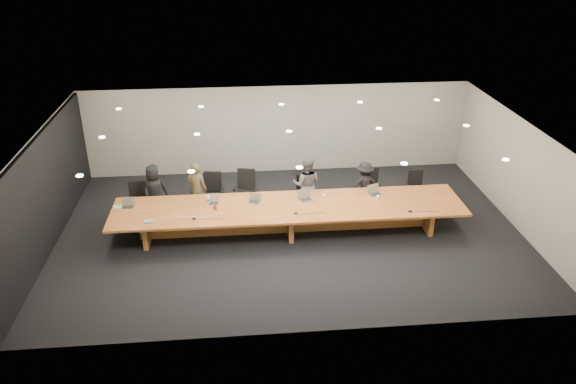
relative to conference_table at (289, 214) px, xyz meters
name	(u,v)px	position (x,y,z in m)	size (l,w,h in m)	color
ground	(289,231)	(0.00, 0.00, -0.52)	(12.00, 12.00, 0.00)	black
back_wall	(277,130)	(0.00, 4.00, 0.88)	(12.00, 0.02, 2.80)	beige
left_wall_panel	(45,194)	(-5.94, 0.00, 0.85)	(0.08, 7.84, 2.74)	black
conference_table	(289,214)	(0.00, 0.00, 0.00)	(9.00, 1.80, 0.75)	#954D20
chair_far_left	(137,200)	(-4.03, 1.17, -0.01)	(0.52, 0.52, 1.02)	black
chair_left	(212,193)	(-2.01, 1.26, 0.06)	(0.59, 0.59, 1.17)	black
chair_mid_left	(245,191)	(-1.10, 1.31, 0.07)	(0.61, 0.61, 1.19)	black
chair_mid_right	(306,192)	(0.60, 1.29, -0.02)	(0.51, 0.51, 0.99)	black
chair_right	(372,188)	(2.46, 1.25, 0.03)	(0.56, 0.56, 1.10)	black
chair_far_right	(416,188)	(3.74, 1.24, -0.01)	(0.51, 0.51, 1.01)	black
person_a	(154,191)	(-3.54, 1.21, 0.23)	(0.73, 0.48, 1.50)	black
person_b	(197,189)	(-2.40, 1.15, 0.26)	(0.57, 0.37, 1.56)	#403823
person_c	(306,185)	(0.59, 1.13, 0.28)	(0.77, 0.60, 1.59)	#4E4E50
person_d	(364,185)	(2.23, 1.21, 0.16)	(0.87, 0.50, 1.35)	black
laptop_a	(127,203)	(-4.10, 0.27, 0.36)	(0.33, 0.24, 0.26)	tan
laptop_b	(213,200)	(-1.94, 0.29, 0.36)	(0.32, 0.23, 0.25)	#C4B095
laptop_c	(254,198)	(-0.88, 0.27, 0.35)	(0.30, 0.22, 0.24)	tan
laptop_d	(306,195)	(0.47, 0.28, 0.37)	(0.35, 0.26, 0.28)	tan
laptop_e	(376,190)	(2.36, 0.41, 0.37)	(0.35, 0.25, 0.27)	tan
water_bottle	(208,200)	(-2.06, 0.31, 0.34)	(0.07, 0.07, 0.23)	silver
amber_mug	(215,207)	(-1.88, -0.02, 0.29)	(0.09, 0.09, 0.11)	maroon
paper_cup_near	(324,196)	(0.94, 0.36, 0.28)	(0.09, 0.09, 0.10)	silver
paper_cup_far	(378,197)	(2.36, 0.19, 0.28)	(0.08, 0.08, 0.09)	white
notepad	(119,206)	(-4.33, 0.37, 0.24)	(0.25, 0.20, 0.01)	white
lime_gadget	(119,205)	(-4.33, 0.38, 0.26)	(0.15, 0.08, 0.02)	#59B12F
av_box	(149,221)	(-3.47, -0.52, 0.25)	(0.22, 0.17, 0.03)	#A4A5A9
mic_left	(194,218)	(-2.39, -0.47, 0.24)	(0.11, 0.11, 0.03)	black
mic_center	(296,213)	(0.12, -0.43, 0.24)	(0.11, 0.11, 0.03)	black
mic_right	(410,211)	(3.00, -0.59, 0.25)	(0.13, 0.13, 0.03)	black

